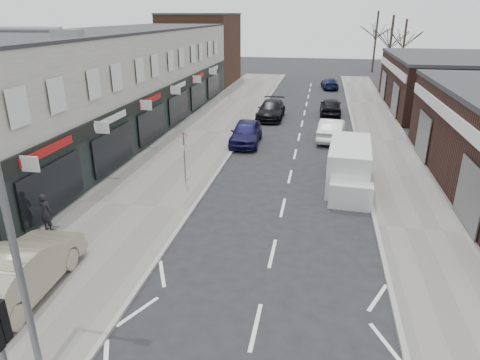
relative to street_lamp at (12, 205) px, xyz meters
The scene contains 18 objects.
pavement_left 23.36m from the street_lamp, 95.57° to the left, with size 5.50×64.00×0.12m, color slate.
pavement_right 25.42m from the street_lamp, 65.74° to the left, with size 3.50×64.00×0.12m, color slate.
shop_terrace_left 22.22m from the street_lamp, 113.85° to the left, with size 8.00×41.00×7.10m, color beige.
brick_block_far 46.68m from the street_lamp, 101.09° to the left, with size 8.00×10.00×8.00m, color #4C2F20.
right_unit_far 38.81m from the street_lamp, 63.93° to the left, with size 10.00×16.00×4.50m, color #321B17.
tree_far_a 50.85m from the street_lamp, 74.51° to the left, with size 3.60×3.60×8.00m, color #382D26, non-canonical shape.
tree_far_b 57.28m from the street_lamp, 73.70° to the left, with size 3.60×3.60×7.50m, color #382D26, non-canonical shape.
tree_far_c 62.35m from the street_lamp, 77.91° to the left, with size 3.60×3.60×8.50m, color #382D26, non-canonical shape.
street_lamp is the anchor object (origin of this frame).
warning_sign 13.04m from the street_lamp, 92.84° to the left, with size 0.12×0.80×2.70m.
white_van 16.25m from the street_lamp, 61.85° to the left, with size 2.26×5.68×2.17m.
sedan_on_pavement 5.35m from the street_lamp, 133.45° to the left, with size 1.75×5.02×1.65m, color #A29D81.
pedestrian 8.80m from the street_lamp, 123.36° to the left, with size 0.59×0.38×1.61m, color black.
parked_car_left_a 20.82m from the street_lamp, 86.85° to the left, with size 1.86×4.62×1.57m, color #131239.
parked_car_left_b 28.44m from the street_lamp, 86.20° to the left, with size 2.06×5.08×1.47m, color black.
parked_car_right_a 23.78m from the street_lamp, 73.35° to the left, with size 1.57×4.49×1.48m, color silver.
parked_car_right_b 31.39m from the street_lamp, 77.53° to the left, with size 1.74×4.33×1.48m, color black.
parked_car_right_c 45.01m from the street_lamp, 81.37° to the left, with size 1.72×4.24×1.23m, color #12193B.
Camera 1 is at (1.37, -7.54, 8.17)m, focal length 32.00 mm.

